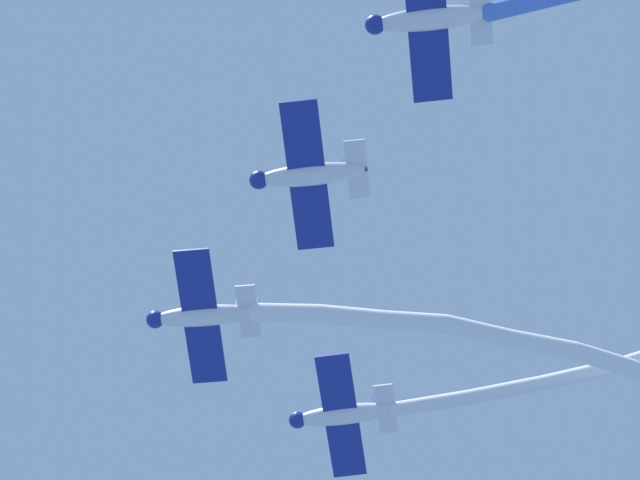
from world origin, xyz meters
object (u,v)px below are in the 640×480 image
Objects in this scene: airplane_left_wing at (308,175)px; airplane_right_wing at (342,415)px; airplane_slot at (428,19)px; airplane_lead at (202,316)px.

airplane_right_wing is (12.83, -1.77, 0.30)m from airplane_left_wing.
airplane_right_wing is at bearing -90.79° from airplane_left_wing.
airplane_slot is (-20.04, -3.11, -0.60)m from airplane_right_wing.
airplane_left_wing is 1.00× the size of airplane_right_wing.
airplane_left_wing is 12.95m from airplane_right_wing.
airplane_right_wing reaches higher than airplane_slot.
airplane_slot is at bearing 129.90° from airplane_lead.
airplane_lead is at bearing 48.89° from airplane_right_wing.
airplane_left_wing is 1.00× the size of airplane_slot.
airplane_lead and airplane_left_wing have the same top height.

